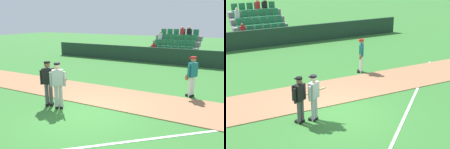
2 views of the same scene
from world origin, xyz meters
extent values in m
plane|color=#33702D|center=(0.00, 0.00, 0.00)|extent=(80.00, 80.00, 0.00)
cube|color=#9E704C|center=(0.00, 2.05, 0.01)|extent=(28.00, 2.66, 0.03)
cube|color=white|center=(3.00, -0.50, 0.01)|extent=(8.99, 8.10, 0.01)
cube|color=#1E3828|center=(0.00, 10.84, 0.60)|extent=(20.00, 0.16, 1.20)
cube|color=slate|center=(0.00, 13.14, 0.15)|extent=(3.90, 3.80, 0.30)
cube|color=slate|center=(0.00, 11.86, 0.50)|extent=(3.80, 0.85, 0.40)
cube|color=#237542|center=(-1.38, 11.76, 0.75)|extent=(0.44, 0.40, 0.08)
cube|color=#237542|center=(-1.38, 11.98, 1.00)|extent=(0.44, 0.08, 0.50)
cube|color=red|center=(-1.38, 11.81, 1.05)|extent=(0.32, 0.22, 0.52)
sphere|color=brown|center=(-1.38, 11.81, 1.40)|extent=(0.20, 0.20, 0.20)
cube|color=#237542|center=(-0.83, 11.76, 0.75)|extent=(0.44, 0.40, 0.08)
cube|color=#237542|center=(-0.83, 11.98, 1.00)|extent=(0.44, 0.08, 0.50)
cube|color=#237542|center=(-0.28, 11.76, 0.75)|extent=(0.44, 0.40, 0.08)
cube|color=#237542|center=(-0.28, 11.98, 1.00)|extent=(0.44, 0.08, 0.50)
cube|color=#237542|center=(0.28, 11.76, 0.75)|extent=(0.44, 0.40, 0.08)
cube|color=#237542|center=(0.28, 11.98, 1.00)|extent=(0.44, 0.08, 0.50)
cube|color=#237542|center=(0.82, 11.76, 0.75)|extent=(0.44, 0.40, 0.08)
cube|color=#237542|center=(0.82, 11.98, 1.00)|extent=(0.44, 0.08, 0.50)
cube|color=#237542|center=(1.38, 11.76, 0.75)|extent=(0.44, 0.40, 0.08)
cube|color=#237542|center=(1.38, 11.98, 1.00)|extent=(0.44, 0.08, 0.50)
cube|color=slate|center=(0.00, 12.71, 0.90)|extent=(3.80, 0.85, 0.40)
cube|color=#237542|center=(-1.38, 12.61, 1.15)|extent=(0.44, 0.40, 0.08)
cube|color=#237542|center=(-1.38, 12.83, 1.40)|extent=(0.44, 0.08, 0.50)
cube|color=#237542|center=(-0.83, 12.61, 1.15)|extent=(0.44, 0.40, 0.08)
cube|color=#237542|center=(-0.83, 12.83, 1.40)|extent=(0.44, 0.08, 0.50)
cube|color=#237542|center=(-0.28, 12.61, 1.15)|extent=(0.44, 0.40, 0.08)
cube|color=#237542|center=(-0.28, 12.83, 1.40)|extent=(0.44, 0.08, 0.50)
cube|color=#237542|center=(0.28, 12.61, 1.15)|extent=(0.44, 0.40, 0.08)
cube|color=#237542|center=(0.28, 12.83, 1.40)|extent=(0.44, 0.08, 0.50)
cube|color=#237542|center=(0.82, 12.61, 1.15)|extent=(0.44, 0.40, 0.08)
cube|color=#237542|center=(0.82, 12.83, 1.40)|extent=(0.44, 0.08, 0.50)
cube|color=#237542|center=(1.38, 12.61, 1.15)|extent=(0.44, 0.40, 0.08)
cube|color=#237542|center=(1.38, 12.83, 1.40)|extent=(0.44, 0.08, 0.50)
cube|color=slate|center=(0.00, 13.56, 1.30)|extent=(3.80, 0.85, 0.40)
cube|color=#237542|center=(-1.38, 13.46, 1.55)|extent=(0.44, 0.40, 0.08)
cube|color=#237542|center=(-1.38, 13.68, 1.80)|extent=(0.44, 0.08, 0.50)
cube|color=silver|center=(-1.38, 13.51, 1.85)|extent=(0.32, 0.22, 0.52)
sphere|color=beige|center=(-1.38, 13.51, 2.20)|extent=(0.20, 0.20, 0.20)
cube|color=#237542|center=(-0.83, 13.46, 1.55)|extent=(0.44, 0.40, 0.08)
cube|color=#237542|center=(-0.83, 13.68, 1.80)|extent=(0.44, 0.08, 0.50)
cube|color=#237542|center=(-0.28, 13.46, 1.55)|extent=(0.44, 0.40, 0.08)
cube|color=#237542|center=(-0.28, 13.68, 1.80)|extent=(0.44, 0.08, 0.50)
cube|color=#237542|center=(0.28, 13.46, 1.55)|extent=(0.44, 0.40, 0.08)
cube|color=#237542|center=(0.28, 13.68, 1.80)|extent=(0.44, 0.08, 0.50)
cube|color=#237542|center=(0.82, 13.46, 1.55)|extent=(0.44, 0.40, 0.08)
cube|color=#237542|center=(0.82, 13.68, 1.80)|extent=(0.44, 0.08, 0.50)
cube|color=#237542|center=(1.38, 13.46, 1.55)|extent=(0.44, 0.40, 0.08)
cube|color=#237542|center=(1.38, 13.68, 1.80)|extent=(0.44, 0.08, 0.50)
cube|color=slate|center=(0.00, 14.41, 1.70)|extent=(3.80, 0.85, 0.40)
cube|color=#237542|center=(-1.38, 14.31, 1.95)|extent=(0.44, 0.40, 0.08)
cube|color=#237542|center=(-1.38, 14.53, 2.20)|extent=(0.44, 0.08, 0.50)
cube|color=#237542|center=(-0.83, 14.31, 1.95)|extent=(0.44, 0.40, 0.08)
cube|color=#237542|center=(-0.83, 14.53, 2.20)|extent=(0.44, 0.08, 0.50)
cube|color=#237542|center=(-0.28, 14.31, 1.95)|extent=(0.44, 0.40, 0.08)
cube|color=#237542|center=(-0.28, 14.53, 2.20)|extent=(0.44, 0.08, 0.50)
cube|color=#237542|center=(0.28, 14.31, 1.95)|extent=(0.44, 0.40, 0.08)
cube|color=#237542|center=(0.28, 14.53, 2.20)|extent=(0.44, 0.08, 0.50)
cube|color=red|center=(0.28, 14.36, 2.25)|extent=(0.32, 0.22, 0.52)
sphere|color=beige|center=(0.28, 14.36, 2.60)|extent=(0.20, 0.20, 0.20)
cube|color=#237542|center=(0.82, 14.31, 1.95)|extent=(0.44, 0.40, 0.08)
cube|color=#237542|center=(0.82, 14.53, 2.20)|extent=(0.44, 0.08, 0.50)
cube|color=black|center=(0.82, 14.36, 2.25)|extent=(0.32, 0.22, 0.52)
sphere|color=beige|center=(0.82, 14.36, 2.60)|extent=(0.20, 0.20, 0.20)
cube|color=#237542|center=(1.38, 14.31, 1.95)|extent=(0.44, 0.40, 0.08)
cube|color=#237542|center=(1.38, 14.53, 2.20)|extent=(0.44, 0.08, 0.50)
cylinder|color=#B2B2B2|center=(-1.11, -0.14, 0.45)|extent=(0.14, 0.14, 0.90)
cylinder|color=#B2B2B2|center=(-0.98, -0.05, 0.45)|extent=(0.14, 0.14, 0.90)
cube|color=black|center=(-1.15, -0.09, 0.05)|extent=(0.25, 0.28, 0.10)
cube|color=black|center=(-1.02, 0.00, 0.05)|extent=(0.25, 0.28, 0.10)
cube|color=#B2B2B2|center=(-1.05, -0.09, 1.20)|extent=(0.45, 0.41, 0.60)
cylinder|color=#B2B2B2|center=(-1.25, -0.23, 1.15)|extent=(0.09, 0.09, 0.55)
cylinder|color=#B2B2B2|center=(-0.84, 0.05, 1.15)|extent=(0.09, 0.09, 0.55)
sphere|color=beige|center=(-1.05, -0.09, 1.63)|extent=(0.22, 0.22, 0.22)
cylinder|color=black|center=(-1.05, -0.09, 1.73)|extent=(0.23, 0.23, 0.06)
cube|color=black|center=(-1.11, -0.01, 1.70)|extent=(0.22, 0.20, 0.02)
cylinder|color=tan|center=(-0.90, 0.13, 1.05)|extent=(0.66, 0.54, 0.41)
cylinder|color=#4C4C4C|center=(-1.63, -0.09, 0.45)|extent=(0.14, 0.14, 0.90)
cylinder|color=#4C4C4C|center=(-1.49, -0.02, 0.45)|extent=(0.14, 0.14, 0.90)
cube|color=black|center=(-1.66, -0.04, 0.05)|extent=(0.23, 0.29, 0.10)
cube|color=black|center=(-1.52, 0.04, 0.05)|extent=(0.23, 0.29, 0.10)
cube|color=black|center=(-1.56, -0.06, 1.20)|extent=(0.46, 0.39, 0.60)
cylinder|color=black|center=(-1.78, -0.18, 1.15)|extent=(0.09, 0.09, 0.55)
cylinder|color=black|center=(-1.34, 0.07, 1.15)|extent=(0.09, 0.09, 0.55)
sphere|color=brown|center=(-1.56, -0.06, 1.63)|extent=(0.22, 0.22, 0.22)
cylinder|color=black|center=(-1.56, -0.06, 1.73)|extent=(0.23, 0.23, 0.06)
cube|color=black|center=(-1.61, 0.03, 1.70)|extent=(0.22, 0.19, 0.02)
cube|color=black|center=(-1.63, 0.06, 1.20)|extent=(0.42, 0.29, 0.56)
cylinder|color=white|center=(3.02, 3.64, 0.45)|extent=(0.14, 0.14, 0.90)
cylinder|color=white|center=(3.10, 3.78, 0.45)|extent=(0.14, 0.14, 0.90)
cube|color=black|center=(2.97, 3.67, 0.05)|extent=(0.29, 0.23, 0.10)
cube|color=black|center=(3.05, 3.81, 0.05)|extent=(0.29, 0.23, 0.10)
cube|color=#197075|center=(3.06, 3.71, 1.20)|extent=(0.39, 0.46, 0.60)
cylinder|color=#197075|center=(2.94, 3.50, 1.15)|extent=(0.09, 0.09, 0.55)
cylinder|color=#197075|center=(3.19, 3.93, 1.15)|extent=(0.09, 0.09, 0.55)
sphere|color=#9E7051|center=(3.06, 3.71, 1.63)|extent=(0.22, 0.22, 0.22)
cylinder|color=#B21919|center=(3.06, 3.71, 1.73)|extent=(0.23, 0.23, 0.06)
cube|color=#B21919|center=(2.97, 3.76, 1.70)|extent=(0.19, 0.22, 0.02)
ellipsoid|color=brown|center=(2.88, 3.50, 0.90)|extent=(0.20, 0.23, 0.28)
camera|label=1|loc=(4.69, -6.58, 3.30)|focal=38.10mm
camera|label=2|loc=(-4.84, -9.92, 5.66)|focal=51.63mm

